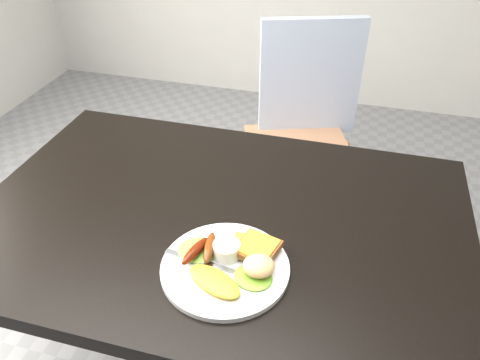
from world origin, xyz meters
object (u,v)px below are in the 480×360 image
(person, at_px, (367,161))
(plate, at_px, (225,268))
(dining_table, at_px, (220,220))
(dining_chair, at_px, (298,153))

(person, distance_m, plate, 0.69)
(dining_table, distance_m, person, 0.57)
(dining_table, height_order, plate, plate)
(dining_table, bearing_deg, person, 52.62)
(plate, bearing_deg, dining_chair, 88.90)
(dining_table, xyz_separation_m, person, (0.34, 0.45, -0.06))
(dining_chair, bearing_deg, person, -71.50)
(dining_chair, bearing_deg, dining_table, -115.18)
(dining_table, xyz_separation_m, plate, (0.07, -0.17, 0.03))
(dining_table, xyz_separation_m, dining_chair, (0.09, 0.79, -0.28))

